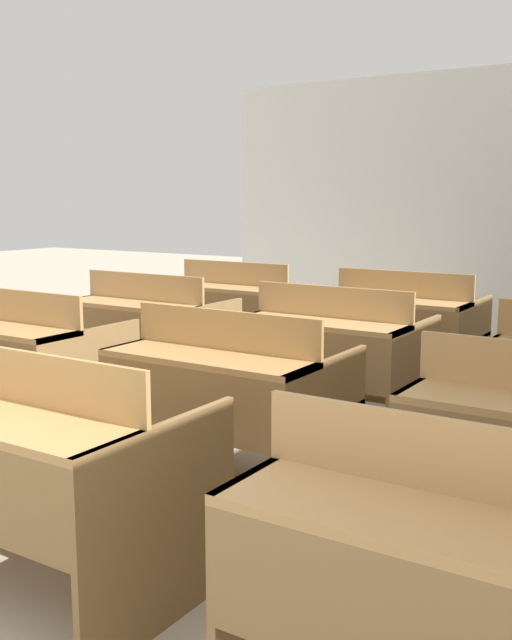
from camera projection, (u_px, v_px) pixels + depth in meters
wall_back at (492, 207)px, 7.52m from camera, size 6.01×0.06×2.74m
bench_front_center at (45, 470)px, 2.74m from camera, size 1.07×0.81×0.92m
bench_front_right at (455, 584)px, 1.93m from camera, size 1.07×0.81×0.92m
bench_second_left at (24, 362)px, 4.53m from camera, size 1.07×0.81×0.92m
bench_second_center at (229, 398)px, 3.72m from camera, size 1.07×0.81×0.92m
bench_third_left at (148, 333)px, 5.49m from camera, size 1.07×0.81×0.92m
bench_third_center at (334, 356)px, 4.70m from camera, size 1.07×0.81×0.92m
bench_back_left at (237, 313)px, 6.47m from camera, size 1.07×0.81×0.92m
bench_back_center at (404, 329)px, 5.66m from camera, size 1.07×0.81×0.92m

